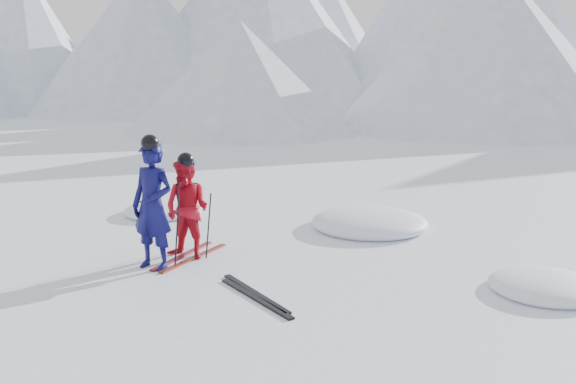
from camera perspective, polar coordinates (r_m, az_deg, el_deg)
The scene contains 12 objects.
ground at distance 8.70m, azimuth 5.99°, elevation -8.51°, with size 160.00×160.00×0.00m, color white.
skier_blue at distance 9.29m, azimuth -12.56°, elevation -1.29°, with size 0.70×0.46×1.92m, color #0C0C49.
skier_red at distance 9.75m, azimuth -9.42°, elevation -1.60°, with size 0.77×0.60×1.59m, color red.
pole_blue_left at distance 9.67m, azimuth -13.20°, elevation -2.79°, with size 0.02×0.02×1.28m, color black.
pole_blue_right at distance 9.38m, azimuth -10.32°, elevation -3.09°, with size 0.02×0.02×1.28m, color black.
pole_red_left at distance 10.18m, azimuth -9.80°, elevation -2.61°, with size 0.02×0.02×1.06m, color black.
pole_red_right at distance 9.75m, azimuth -7.45°, elevation -3.15°, with size 0.02×0.02×1.06m, color black.
ski_worn_left at distance 10.02m, azimuth -9.82°, elevation -5.88°, with size 0.09×1.70×0.03m, color black.
ski_worn_right at distance 9.88m, azimuth -8.74°, elevation -6.10°, with size 0.09×1.70×0.03m, color black.
ski_loose_a at distance 8.26m, azimuth -3.10°, elevation -9.42°, with size 0.09×1.70×0.03m, color black.
ski_loose_b at distance 8.09m, azimuth -3.08°, elevation -9.86°, with size 0.09×1.70×0.03m, color black.
snow_lumps at distance 11.35m, azimuth 4.89°, elevation -3.84°, with size 9.19×3.92×0.49m.
Camera 1 is at (3.26, -7.53, 2.88)m, focal length 38.00 mm.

